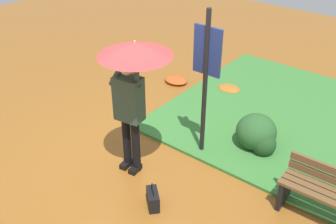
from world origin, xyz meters
TOP-DOWN VIEW (x-y plane):
  - ground_plane at (0.00, 0.00)m, footprint 18.00×18.00m
  - grass_verge at (1.64, 2.73)m, footprint 4.80×4.00m
  - person_with_umbrella at (0.07, 0.00)m, footprint 0.96×0.96m
  - info_sign_post at (0.57, 0.97)m, footprint 0.44×0.07m
  - handbag at (0.75, -0.43)m, footprint 0.32×0.30m
  - shrub_cluster at (1.21, 1.57)m, footprint 0.70×0.64m
  - leaf_pile_near_person at (-0.13, 2.97)m, footprint 0.46×0.37m
  - leaf_pile_by_bench at (-1.20, 2.60)m, footprint 0.50×0.40m

SIDE VIEW (x-z plane):
  - ground_plane at x=0.00m, z-range 0.00..0.00m
  - grass_verge at x=1.64m, z-range 0.00..0.05m
  - leaf_pile_near_person at x=-0.13m, z-range 0.00..0.10m
  - leaf_pile_by_bench at x=-1.20m, z-range 0.00..0.11m
  - handbag at x=0.75m, z-range -0.06..0.31m
  - shrub_cluster at x=1.21m, z-range -0.02..0.56m
  - info_sign_post at x=0.57m, z-range 0.29..2.59m
  - person_with_umbrella at x=0.07m, z-range 0.53..2.57m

